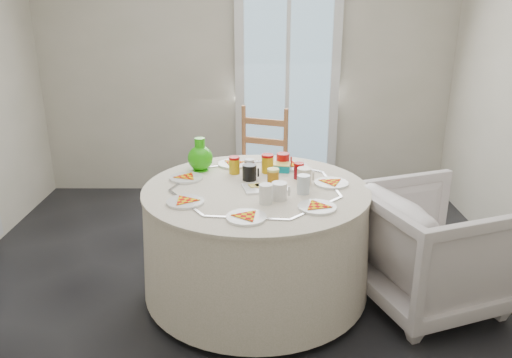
{
  "coord_description": "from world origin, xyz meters",
  "views": [
    {
      "loc": [
        0.12,
        -2.88,
        1.84
      ],
      "look_at": [
        0.11,
        0.04,
        0.8
      ],
      "focal_mm": 35.0,
      "sensor_mm": 36.0,
      "label": 1
    }
  ],
  "objects_px": {
    "table": "(256,240)",
    "wooden_chair": "(257,172)",
    "armchair": "(433,247)",
    "green_pitcher": "(200,153)"
  },
  "relations": [
    {
      "from": "table",
      "to": "armchair",
      "type": "distance_m",
      "value": 1.12
    },
    {
      "from": "wooden_chair",
      "to": "green_pitcher",
      "type": "distance_m",
      "value": 0.95
    },
    {
      "from": "table",
      "to": "wooden_chair",
      "type": "height_order",
      "value": "wooden_chair"
    },
    {
      "from": "wooden_chair",
      "to": "armchair",
      "type": "height_order",
      "value": "wooden_chair"
    },
    {
      "from": "wooden_chair",
      "to": "armchair",
      "type": "bearing_deg",
      "value": -27.05
    },
    {
      "from": "table",
      "to": "wooden_chair",
      "type": "bearing_deg",
      "value": 89.78
    },
    {
      "from": "armchair",
      "to": "green_pitcher",
      "type": "xyz_separation_m",
      "value": [
        -1.49,
        0.46,
        0.48
      ]
    },
    {
      "from": "table",
      "to": "wooden_chair",
      "type": "xyz_separation_m",
      "value": [
        0.0,
        1.1,
        0.09
      ]
    },
    {
      "from": "wooden_chair",
      "to": "green_pitcher",
      "type": "relative_size",
      "value": 4.52
    },
    {
      "from": "wooden_chair",
      "to": "green_pitcher",
      "type": "xyz_separation_m",
      "value": [
        -0.39,
        -0.76,
        0.4
      ]
    }
  ]
}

